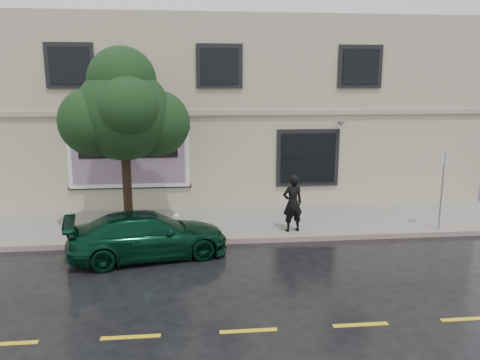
{
  "coord_description": "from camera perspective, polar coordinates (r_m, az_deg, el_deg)",
  "views": [
    {
      "loc": [
        -0.99,
        -11.55,
        4.61
      ],
      "look_at": [
        0.43,
        2.2,
        1.75
      ],
      "focal_mm": 35.0,
      "sensor_mm": 36.0,
      "label": 1
    }
  ],
  "objects": [
    {
      "name": "curb",
      "position": [
        13.85,
        -1.47,
        -7.43
      ],
      "size": [
        20.0,
        0.18,
        0.16
      ],
      "primitive_type": "cube",
      "color": "gray",
      "rests_on": "ground"
    },
    {
      "name": "building",
      "position": [
        20.6,
        -3.15,
        8.58
      ],
      "size": [
        20.0,
        8.12,
        7.0
      ],
      "color": "#BBB196",
      "rests_on": "ground"
    },
    {
      "name": "street_tree",
      "position": [
        14.39,
        -14.0,
        7.78
      ],
      "size": [
        2.79,
        2.79,
        4.98
      ],
      "color": "#302015",
      "rests_on": "sidewalk"
    },
    {
      "name": "umbrella",
      "position": [
        14.09,
        6.54,
        2.01
      ],
      "size": [
        1.19,
        1.19,
        0.69
      ],
      "primitive_type": "imported",
      "rotation": [
        0.0,
        0.0,
        -0.34
      ],
      "color": "black",
      "rests_on": "pedestrian"
    },
    {
      "name": "billboard",
      "position": [
        16.81,
        -13.38,
        2.62
      ],
      "size": [
        4.3,
        0.16,
        2.2
      ],
      "color": "white",
      "rests_on": "ground"
    },
    {
      "name": "fire_hydrant",
      "position": [
        13.98,
        -7.75,
        -5.52
      ],
      "size": [
        0.3,
        0.28,
        0.72
      ],
      "rotation": [
        0.0,
        0.0,
        -0.26
      ],
      "color": "silver",
      "rests_on": "sidewalk"
    },
    {
      "name": "ground",
      "position": [
        12.47,
        -0.92,
        -10.0
      ],
      "size": [
        90.0,
        90.0,
        0.0
      ],
      "primitive_type": "plane",
      "color": "black",
      "rests_on": "ground"
    },
    {
      "name": "sidewalk",
      "position": [
        15.51,
        -1.97,
        -5.32
      ],
      "size": [
        20.0,
        3.5,
        0.15
      ],
      "primitive_type": "cube",
      "color": "gray",
      "rests_on": "ground"
    },
    {
      "name": "sign_pole",
      "position": [
        15.56,
        23.46,
        -0.32
      ],
      "size": [
        0.29,
        0.14,
        2.45
      ],
      "rotation": [
        0.0,
        0.0,
        0.4
      ],
      "color": "#95989E",
      "rests_on": "sidewalk"
    },
    {
      "name": "road_marking",
      "position": [
        9.33,
        1.04,
        -17.89
      ],
      "size": [
        19.0,
        0.12,
        0.01
      ],
      "primitive_type": "cube",
      "color": "gold",
      "rests_on": "ground"
    },
    {
      "name": "pedestrian",
      "position": [
        14.34,
        6.43,
        -2.83
      ],
      "size": [
        0.72,
        0.55,
        1.76
      ],
      "primitive_type": "imported",
      "rotation": [
        0.0,
        0.0,
        3.36
      ],
      "color": "black",
      "rests_on": "sidewalk"
    },
    {
      "name": "car",
      "position": [
        12.88,
        -11.12,
        -6.6
      ],
      "size": [
        4.53,
        2.69,
        1.23
      ],
      "primitive_type": "imported",
      "rotation": [
        0.0,
        0.0,
        1.78
      ],
      "color": "#08301F",
      "rests_on": "ground"
    }
  ]
}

